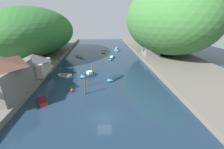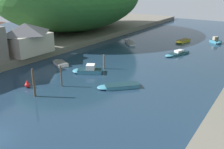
{
  "view_description": "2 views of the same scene",
  "coord_description": "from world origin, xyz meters",
  "px_view_note": "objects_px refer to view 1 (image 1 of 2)",
  "views": [
    {
      "loc": [
        -0.34,
        -21.16,
        16.26
      ],
      "look_at": [
        2.7,
        18.0,
        0.94
      ],
      "focal_mm": 24.0,
      "sensor_mm": 36.0,
      "label": 1
    },
    {
      "loc": [
        20.24,
        -9.71,
        13.43
      ],
      "look_at": [
        1.84,
        17.82,
        1.45
      ],
      "focal_mm": 40.0,
      "sensor_mm": 36.0,
      "label": 2
    }
  ],
  "objects_px": {
    "boat_open_rowboat": "(64,75)",
    "boat_mid_channel": "(42,100)",
    "right_bank_cottage": "(151,49)",
    "boat_far_upstream": "(114,78)",
    "person_on_quay": "(42,69)",
    "boat_near_quay": "(80,56)",
    "boat_cabin_cruiser": "(88,75)",
    "boathouse_shed": "(34,64)",
    "boat_white_cruiser": "(104,52)",
    "boat_moored_right": "(117,50)",
    "channel_buoy_near": "(72,90)",
    "boat_yellow_tender": "(111,58)"
  },
  "relations": [
    {
      "from": "boat_open_rowboat",
      "to": "boat_mid_channel",
      "type": "bearing_deg",
      "value": -160.22
    },
    {
      "from": "boat_mid_channel",
      "to": "right_bank_cottage",
      "type": "bearing_deg",
      "value": 14.04
    },
    {
      "from": "right_bank_cottage",
      "to": "channel_buoy_near",
      "type": "relative_size",
      "value": 6.99
    },
    {
      "from": "boat_open_rowboat",
      "to": "boat_near_quay",
      "type": "relative_size",
      "value": 0.84
    },
    {
      "from": "boat_cabin_cruiser",
      "to": "boat_far_upstream",
      "type": "relative_size",
      "value": 0.96
    },
    {
      "from": "boat_far_upstream",
      "to": "channel_buoy_near",
      "type": "xyz_separation_m",
      "value": [
        -10.31,
        -6.76,
        0.19
      ]
    },
    {
      "from": "boathouse_shed",
      "to": "boat_far_upstream",
      "type": "height_order",
      "value": "boathouse_shed"
    },
    {
      "from": "boathouse_shed",
      "to": "boat_cabin_cruiser",
      "type": "xyz_separation_m",
      "value": [
        14.31,
        0.1,
        -3.7
      ]
    },
    {
      "from": "boat_white_cruiser",
      "to": "boat_cabin_cruiser",
      "type": "relative_size",
      "value": 1.06
    },
    {
      "from": "person_on_quay",
      "to": "boat_cabin_cruiser",
      "type": "bearing_deg",
      "value": -77.83
    },
    {
      "from": "boat_moored_right",
      "to": "boat_far_upstream",
      "type": "bearing_deg",
      "value": 31.29
    },
    {
      "from": "right_bank_cottage",
      "to": "boat_yellow_tender",
      "type": "height_order",
      "value": "right_bank_cottage"
    },
    {
      "from": "right_bank_cottage",
      "to": "boat_moored_right",
      "type": "xyz_separation_m",
      "value": [
        -12.02,
        15.32,
        -3.13
      ]
    },
    {
      "from": "boathouse_shed",
      "to": "boat_yellow_tender",
      "type": "relative_size",
      "value": 1.29
    },
    {
      "from": "boat_open_rowboat",
      "to": "boat_far_upstream",
      "type": "xyz_separation_m",
      "value": [
        14.38,
        -3.46,
        -0.01
      ]
    },
    {
      "from": "boat_near_quay",
      "to": "boat_cabin_cruiser",
      "type": "bearing_deg",
      "value": -121.19
    },
    {
      "from": "right_bank_cottage",
      "to": "boat_mid_channel",
      "type": "bearing_deg",
      "value": -135.84
    },
    {
      "from": "boat_white_cruiser",
      "to": "boat_yellow_tender",
      "type": "bearing_deg",
      "value": 113.56
    },
    {
      "from": "boat_near_quay",
      "to": "boat_white_cruiser",
      "type": "bearing_deg",
      "value": -6.78
    },
    {
      "from": "right_bank_cottage",
      "to": "channel_buoy_near",
      "type": "bearing_deg",
      "value": -134.21
    },
    {
      "from": "boat_open_rowboat",
      "to": "boat_near_quay",
      "type": "xyz_separation_m",
      "value": [
        1.84,
        21.58,
        -0.0
      ]
    },
    {
      "from": "boat_open_rowboat",
      "to": "person_on_quay",
      "type": "xyz_separation_m",
      "value": [
        -6.03,
        0.4,
        1.96
      ]
    },
    {
      "from": "boat_yellow_tender",
      "to": "right_bank_cottage",
      "type": "bearing_deg",
      "value": -160.71
    },
    {
      "from": "boat_near_quay",
      "to": "person_on_quay",
      "type": "distance_m",
      "value": 22.67
    },
    {
      "from": "boat_moored_right",
      "to": "boat_mid_channel",
      "type": "bearing_deg",
      "value": 15.29
    },
    {
      "from": "boat_mid_channel",
      "to": "boat_near_quay",
      "type": "height_order",
      "value": "boat_mid_channel"
    },
    {
      "from": "boathouse_shed",
      "to": "boat_near_quay",
      "type": "relative_size",
      "value": 1.57
    },
    {
      "from": "right_bank_cottage",
      "to": "boat_near_quay",
      "type": "xyz_separation_m",
      "value": [
        -29.61,
        3.65,
        -3.36
      ]
    },
    {
      "from": "boat_open_rowboat",
      "to": "boat_far_upstream",
      "type": "distance_m",
      "value": 14.79
    },
    {
      "from": "boat_moored_right",
      "to": "channel_buoy_near",
      "type": "relative_size",
      "value": 3.11
    },
    {
      "from": "boathouse_shed",
      "to": "boat_white_cruiser",
      "type": "xyz_separation_m",
      "value": [
        19.58,
        30.49,
        -3.82
      ]
    },
    {
      "from": "boathouse_shed",
      "to": "boat_white_cruiser",
      "type": "distance_m",
      "value": 36.43
    },
    {
      "from": "boat_yellow_tender",
      "to": "boat_near_quay",
      "type": "xyz_separation_m",
      "value": [
        -13.31,
        3.93,
        -0.03
      ]
    },
    {
      "from": "boat_mid_channel",
      "to": "boat_moored_right",
      "type": "xyz_separation_m",
      "value": [
        20.88,
        47.29,
        0.2
      ]
    },
    {
      "from": "right_bank_cottage",
      "to": "boat_open_rowboat",
      "type": "xyz_separation_m",
      "value": [
        -31.44,
        -17.93,
        -3.36
      ]
    },
    {
      "from": "right_bank_cottage",
      "to": "boat_open_rowboat",
      "type": "relative_size",
      "value": 1.68
    },
    {
      "from": "boat_white_cruiser",
      "to": "channel_buoy_near",
      "type": "distance_m",
      "value": 40.6
    },
    {
      "from": "boat_mid_channel",
      "to": "channel_buoy_near",
      "type": "height_order",
      "value": "channel_buoy_near"
    },
    {
      "from": "boathouse_shed",
      "to": "boat_cabin_cruiser",
      "type": "bearing_deg",
      "value": 0.41
    },
    {
      "from": "boat_far_upstream",
      "to": "person_on_quay",
      "type": "xyz_separation_m",
      "value": [
        -20.4,
        3.86,
        1.97
      ]
    },
    {
      "from": "boat_far_upstream",
      "to": "boat_moored_right",
      "type": "distance_m",
      "value": 37.06
    },
    {
      "from": "boat_open_rowboat",
      "to": "boat_moored_right",
      "type": "distance_m",
      "value": 38.51
    },
    {
      "from": "boat_mid_channel",
      "to": "boat_far_upstream",
      "type": "bearing_deg",
      "value": 3.6
    },
    {
      "from": "boat_white_cruiser",
      "to": "boat_near_quay",
      "type": "height_order",
      "value": "boat_white_cruiser"
    },
    {
      "from": "boat_moored_right",
      "to": "boat_near_quay",
      "type": "bearing_deg",
      "value": -17.3
    },
    {
      "from": "boat_white_cruiser",
      "to": "boat_near_quay",
      "type": "bearing_deg",
      "value": 47.31
    },
    {
      "from": "boat_open_rowboat",
      "to": "boat_mid_channel",
      "type": "relative_size",
      "value": 1.01
    },
    {
      "from": "right_bank_cottage",
      "to": "boat_yellow_tender",
      "type": "distance_m",
      "value": 16.64
    },
    {
      "from": "boat_open_rowboat",
      "to": "boat_far_upstream",
      "type": "bearing_deg",
      "value": -77.8
    },
    {
      "from": "boat_open_rowboat",
      "to": "channel_buoy_near",
      "type": "xyz_separation_m",
      "value": [
        4.06,
        -10.22,
        0.18
      ]
    }
  ]
}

